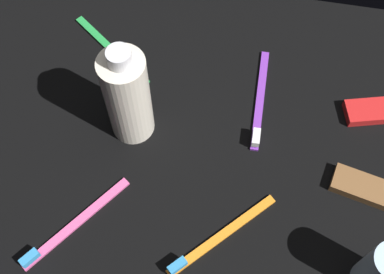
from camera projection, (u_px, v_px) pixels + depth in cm
name	position (u px, v px, depth cm)	size (l,w,h in cm)	color
ground_plane	(192.00, 148.00, 76.26)	(84.00, 64.00, 1.20)	black
bodywash_bottle	(127.00, 96.00, 69.89)	(6.37, 6.37, 18.37)	silver
deodorant_stick	(381.00, 271.00, 62.26)	(4.82, 4.82, 10.08)	silver
toothbrush_purple	(260.00, 104.00, 78.43)	(1.62, 18.02, 2.10)	purple
toothbrush_orange	(216.00, 239.00, 68.59)	(13.22, 13.93, 2.10)	orange
toothbrush_pink	(70.00, 227.00, 69.36)	(11.50, 15.30, 2.10)	#E55999
toothbrush_green	(116.00, 53.00, 82.92)	(15.10, 11.79, 2.10)	green
snack_bar_red	(379.00, 111.00, 77.70)	(10.40, 4.00, 1.50)	red
snack_bar_brown	(369.00, 189.00, 71.76)	(10.40, 4.00, 1.50)	brown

